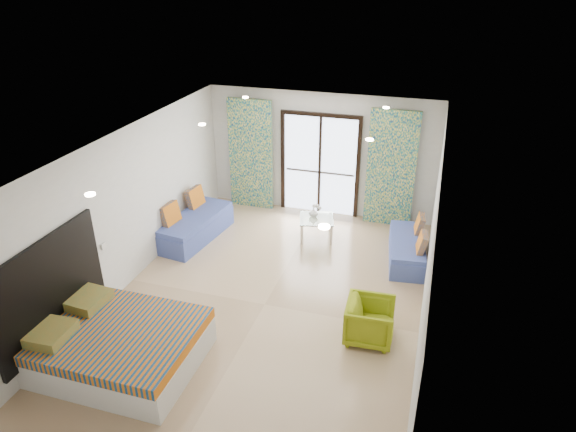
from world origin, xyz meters
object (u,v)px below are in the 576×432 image
(daybed_left, at_px, (195,226))
(coffee_table, at_px, (317,220))
(armchair, at_px, (370,319))
(daybed_right, at_px, (407,249))
(bed, at_px, (120,345))

(daybed_left, xyz_separation_m, coffee_table, (2.37, 0.74, 0.11))
(daybed_left, height_order, armchair, daybed_left)
(daybed_right, xyz_separation_m, armchair, (-0.33, -2.48, 0.11))
(armchair, bearing_deg, daybed_right, -10.52)
(bed, relative_size, daybed_right, 1.27)
(bed, distance_m, armchair, 3.60)
(bed, height_order, coffee_table, coffee_table)
(coffee_table, bearing_deg, bed, -111.59)
(bed, distance_m, coffee_table, 4.70)
(bed, relative_size, armchair, 2.95)
(bed, xyz_separation_m, daybed_right, (3.59, 4.01, -0.06))
(daybed_left, height_order, daybed_right, daybed_left)
(armchair, bearing_deg, daybed_left, 58.83)
(armchair, bearing_deg, bed, 112.34)
(daybed_right, bearing_deg, coffee_table, 162.01)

